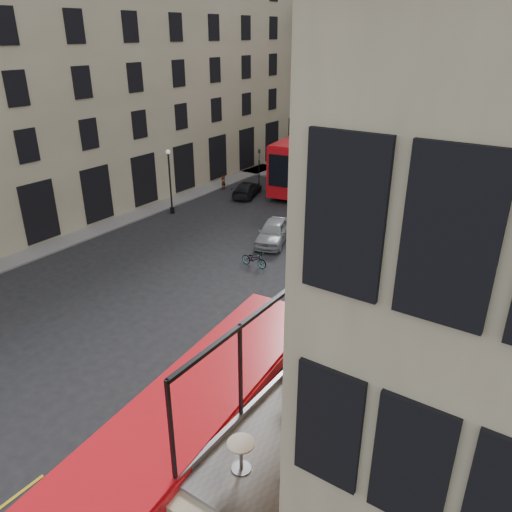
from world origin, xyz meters
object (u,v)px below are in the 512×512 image
Objects in this scene: street_lamp_a at (170,185)px; car_a at (273,232)px; traffic_light_near at (306,255)px; bus_near at (195,454)px; bicycle at (254,259)px; pedestrian_c at (415,171)px; pedestrian_b at (351,174)px; cafe_table_near at (241,452)px; traffic_light_far at (259,164)px; pedestrian_e at (223,181)px; car_c at (247,189)px; cafe_chair_d at (394,337)px; cafe_chair_c at (369,381)px; cafe_chair_b at (377,392)px; car_b at (325,211)px; pedestrian_d at (448,215)px; cafe_chair_a at (296,469)px; cyclist at (302,231)px; bus_far at (308,158)px; cafe_table_far at (364,317)px; cafe_table_mid at (295,377)px; pedestrian_a at (285,168)px; street_lamp_b at (373,164)px.

street_lamp_a is 1.12× the size of car_a.
traffic_light_near is 15.40m from bus_near.
pedestrian_c reaches higher than bicycle.
cafe_table_near reaches higher than pedestrian_b.
traffic_light_far is 2.49× the size of pedestrian_e.
car_c is 31.38m from cafe_chair_d.
street_lamp_a is at bearing 144.30° from cafe_chair_c.
cafe_chair_c reaches higher than cafe_chair_b.
car_b is (-9.17, 26.37, -1.89)m from bus_near.
pedestrian_d is at bearing 0.74° from traffic_light_far.
traffic_light_far is (-14.00, 16.00, 0.00)m from traffic_light_near.
cafe_chair_d is (-0.06, 6.42, 0.01)m from cafe_chair_a.
car_c is 2.90× the size of cyclist.
car_b is at bearing -52.40° from bus_far.
cyclist is 1.92× the size of cafe_table_far.
cafe_chair_c is at bearing 73.36° from cafe_table_near.
cafe_table_mid is (20.62, -28.79, 2.72)m from traffic_light_far.
car_a is at bearing 129.76° from cafe_chair_b.
bicycle is at bearing -122.34° from car_b.
cafe_chair_a is 3.58m from cafe_chair_b.
bicycle is 0.97× the size of pedestrian_b.
pedestrian_d is 2.04× the size of cafe_chair_d.
cafe_chair_a reaches higher than bicycle.
pedestrian_b is (-3.38, 15.84, 0.19)m from cyclist.
street_lamp_a is 3.28× the size of pedestrian_d.
cyclist is at bearing -62.44° from bus_far.
bus_far is 14.90m from car_a.
traffic_light_near reaches higher than pedestrian_c.
traffic_light_near reaches higher than car_c.
cyclist is 25.63m from cafe_chair_a.
pedestrian_a is 2.28× the size of cafe_table_near.
street_lamp_b is at bearing 111.20° from cafe_table_far.
car_b is at bearing 119.64° from cafe_chair_b.
bus_far reaches higher than pedestrian_a.
cafe_chair_c reaches higher than bicycle.
pedestrian_b is 7.08m from pedestrian_c.
street_lamp_a is 29.54m from cafe_table_mid.
pedestrian_a is at bearing 119.86° from cafe_table_near.
cafe_chair_b reaches higher than pedestrian_c.
cafe_chair_b reaches higher than cyclist.
street_lamp_b is 36.06m from cafe_chair_c.
cyclist is (9.52, -6.56, 0.12)m from car_c.
traffic_light_near and traffic_light_far have the same top height.
pedestrian_e is at bearing 134.59° from cafe_chair_c.
street_lamp_a reaches higher than pedestrian_c.
street_lamp_a reaches higher than car_a.
cafe_table_far is (20.92, -24.73, 2.71)m from traffic_light_far.
bus_near is at bearing 92.23° from pedestrian_c.
street_lamp_b is 6.21m from bus_far.
pedestrian_e is 1.85× the size of cafe_table_mid.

